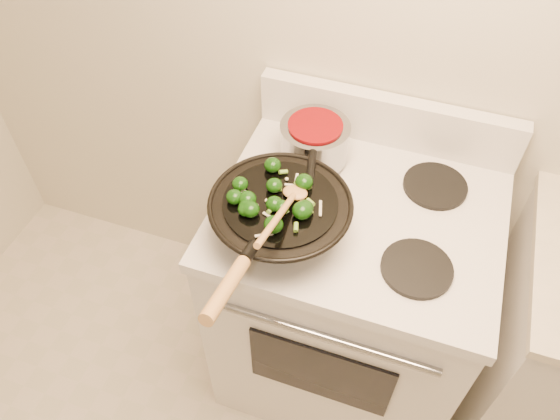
% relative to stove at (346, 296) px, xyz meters
% --- Properties ---
extents(stove, '(0.78, 0.67, 1.08)m').
position_rel_stove_xyz_m(stove, '(0.00, 0.00, 0.00)').
color(stove, silver).
rests_on(stove, ground).
extents(wok, '(0.36, 0.60, 0.24)m').
position_rel_stove_xyz_m(wok, '(-0.18, -0.16, 0.52)').
color(wok, black).
rests_on(wok, stove).
extents(stirfry, '(0.24, 0.25, 0.04)m').
position_rel_stove_xyz_m(stirfry, '(-0.20, -0.17, 0.59)').
color(stirfry, black).
rests_on(stirfry, wok).
extents(wooden_spoon, '(0.06, 0.28, 0.11)m').
position_rel_stove_xyz_m(wooden_spoon, '(-0.15, -0.20, 0.61)').
color(wooden_spoon, '#AA7942').
rests_on(wooden_spoon, wok).
extents(saucepan, '(0.20, 0.32, 0.12)m').
position_rel_stove_xyz_m(saucepan, '(-0.18, 0.14, 0.52)').
color(saucepan, gray).
rests_on(saucepan, stove).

